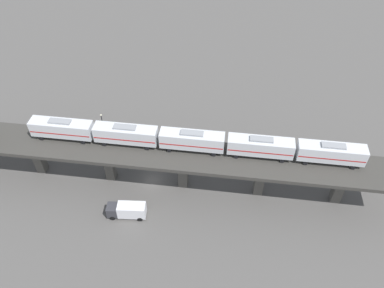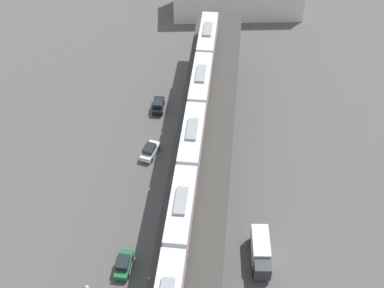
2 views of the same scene
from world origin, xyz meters
name	(u,v)px [view 1 (image 1 of 2)]	position (x,y,z in m)	size (l,w,h in m)	color
ground_plane	(152,181)	(0.00, 0.00, 0.00)	(400.00, 400.00, 0.00)	#514F4C
elevated_viaduct	(148,155)	(0.00, -0.20, 7.52)	(9.88, 92.12, 8.80)	#393733
subway_train	(192,140)	(-1.27, 8.11, 11.34)	(3.84, 62.44, 4.45)	silver
street_car_white	(230,154)	(-8.80, 15.63, 0.94)	(2.83, 4.71, 1.89)	silver
street_car_black	(284,157)	(-9.00, 27.12, 0.94)	(2.07, 4.46, 1.89)	black
street_car_green	(133,144)	(-9.16, -5.95, 0.94)	(2.05, 4.45, 1.89)	#1E6638
delivery_truck	(127,210)	(8.95, -2.87, 1.76)	(2.82, 7.34, 3.20)	#333338
street_lamp	(103,124)	(-11.62, -13.12, 4.11)	(0.44, 0.44, 6.94)	black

